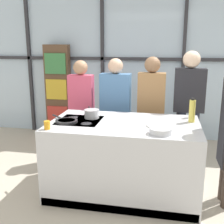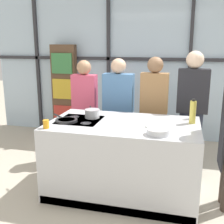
# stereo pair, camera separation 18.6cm
# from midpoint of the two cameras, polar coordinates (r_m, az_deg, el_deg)

# --- Properties ---
(ground_plane) EXTENTS (18.00, 18.00, 0.00)m
(ground_plane) POSITION_cam_midpoint_polar(r_m,az_deg,el_deg) (3.74, 3.68, -15.60)
(ground_plane) COLOR #BCB29E
(back_window_wall) EXTENTS (6.40, 0.10, 2.80)m
(back_window_wall) POSITION_cam_midpoint_polar(r_m,az_deg,el_deg) (5.48, 8.29, 9.20)
(back_window_wall) COLOR silver
(back_window_wall) RESTS_ON ground_plane
(bookshelf) EXTENTS (0.50, 0.19, 1.81)m
(bookshelf) POSITION_cam_midpoint_polar(r_m,az_deg,el_deg) (5.78, -8.70, 4.44)
(bookshelf) COLOR brown
(bookshelf) RESTS_ON ground_plane
(demo_island) EXTENTS (1.80, 1.06, 0.90)m
(demo_island) POSITION_cam_midpoint_polar(r_m,az_deg,el_deg) (3.54, 3.77, -9.25)
(demo_island) COLOR silver
(demo_island) RESTS_ON ground_plane
(spectator_far_left) EXTENTS (0.38, 0.22, 1.58)m
(spectator_far_left) POSITION_cam_midpoint_polar(r_m,az_deg,el_deg) (4.42, -4.36, 1.76)
(spectator_far_left) COLOR #47382D
(spectator_far_left) RESTS_ON ground_plane
(spectator_center_left) EXTENTS (0.46, 0.23, 1.62)m
(spectator_center_left) POSITION_cam_midpoint_polar(r_m,az_deg,el_deg) (4.28, 2.52, 1.33)
(spectator_center_left) COLOR black
(spectator_center_left) RESTS_ON ground_plane
(spectator_center_right) EXTENTS (0.40, 0.23, 1.65)m
(spectator_center_right) POSITION_cam_midpoint_polar(r_m,az_deg,el_deg) (4.20, 9.76, 1.45)
(spectator_center_right) COLOR #232838
(spectator_center_right) RESTS_ON ground_plane
(spectator_far_right) EXTENTS (0.43, 0.24, 1.73)m
(spectator_far_right) POSITION_cam_midpoint_polar(r_m,az_deg,el_deg) (4.19, 17.18, 1.61)
(spectator_far_right) COLOR #232838
(spectator_far_right) RESTS_ON ground_plane
(frying_pan) EXTENTS (0.41, 0.37, 0.03)m
(frying_pan) POSITION_cam_midpoint_polar(r_m,az_deg,el_deg) (3.46, -7.80, -1.67)
(frying_pan) COLOR #232326
(frying_pan) RESTS_ON demo_island
(saucepan) EXTENTS (0.21, 0.34, 0.11)m
(saucepan) POSITION_cam_midpoint_polar(r_m,az_deg,el_deg) (3.59, -2.57, -0.27)
(saucepan) COLOR silver
(saucepan) RESTS_ON demo_island
(white_plate) EXTENTS (0.25, 0.25, 0.01)m
(white_plate) POSITION_cam_midpoint_polar(r_m,az_deg,el_deg) (3.27, 10.57, -2.87)
(white_plate) COLOR white
(white_plate) RESTS_ON demo_island
(mixing_bowl) EXTENTS (0.24, 0.24, 0.06)m
(mixing_bowl) POSITION_cam_midpoint_polar(r_m,az_deg,el_deg) (3.00, 11.08, -3.92)
(mixing_bowl) COLOR silver
(mixing_bowl) RESTS_ON demo_island
(oil_bottle) EXTENTS (0.07, 0.07, 0.30)m
(oil_bottle) POSITION_cam_midpoint_polar(r_m,az_deg,el_deg) (3.49, 17.56, 0.02)
(oil_bottle) COLOR #E0CC4C
(oil_bottle) RESTS_ON demo_island
(pepper_grinder) EXTENTS (0.05, 0.05, 0.21)m
(pepper_grinder) POSITION_cam_midpoint_polar(r_m,az_deg,el_deg) (3.71, 17.51, 0.12)
(pepper_grinder) COLOR #332319
(pepper_grinder) RESTS_ON demo_island
(juice_glass_near) EXTENTS (0.07, 0.07, 0.10)m
(juice_glass_near) POSITION_cam_midpoint_polar(r_m,az_deg,el_deg) (3.22, -11.66, -2.43)
(juice_glass_near) COLOR orange
(juice_glass_near) RESTS_ON demo_island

